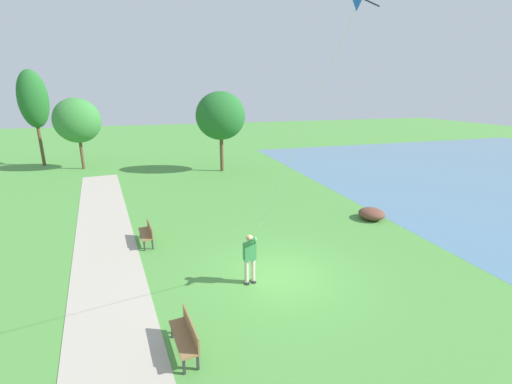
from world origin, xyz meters
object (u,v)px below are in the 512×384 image
Objects in this scene: park_bench_near_walkway at (186,334)px; park_bench_far_walkway at (147,232)px; tree_lakeside_far at (77,121)px; lakeside_shrub at (372,214)px; tree_behind_path at (221,116)px; person_kite_flyer at (250,255)px; tree_lakeside_near at (33,100)px.

park_bench_near_walkway and park_bench_far_walkway have the same top height.
lakeside_shrub is at bearing -47.28° from tree_lakeside_far.
lakeside_shrub is (4.97, -13.07, -4.08)m from tree_behind_path.
person_kite_flyer is 22.94m from tree_lakeside_far.
park_bench_near_walkway is at bearing -146.16° from lakeside_shrub.
park_bench_far_walkway is 10.83m from lakeside_shrub.
tree_lakeside_near is (-8.55, 19.47, 5.03)m from park_bench_far_walkway.
person_kite_flyer reaches higher than park_bench_far_walkway.
person_kite_flyer is 1.18× the size of park_bench_far_walkway.
person_kite_flyer is at bearing -98.61° from tree_behind_path.
person_kite_flyer is 1.34× the size of lakeside_shrub.
lakeside_shrub is at bearing -69.16° from tree_behind_path.
tree_lakeside_near reaches higher than park_bench_near_walkway.
tree_lakeside_near is at bearing 143.71° from tree_lakeside_far.
park_bench_near_walkway is at bearing -82.75° from park_bench_far_walkway.
park_bench_near_walkway reaches higher than lakeside_shrub.
tree_behind_path is (14.40, -6.68, -1.18)m from tree_lakeside_near.
tree_lakeside_far is (-10.87, 4.09, -0.41)m from tree_behind_path.
person_kite_flyer is 1.18× the size of park_bench_near_walkway.
park_bench_far_walkway is 1.13× the size of lakeside_shrub.
tree_behind_path is (4.97, 19.74, 3.84)m from park_bench_near_walkway.
tree_behind_path is at bearing -20.63° from tree_lakeside_far.
park_bench_far_walkway is 21.85m from tree_lakeside_near.
park_bench_near_walkway is 24.79m from tree_lakeside_far.
tree_lakeside_far is at bearing 111.34° from person_kite_flyer.
tree_lakeside_near is 5.83× the size of lakeside_shrub.
park_bench_near_walkway is 0.25× the size of tree_behind_path.
tree_lakeside_near is at bearing 109.64° from park_bench_near_walkway.
lakeside_shrub is (15.85, -17.16, -3.67)m from tree_lakeside_far.
tree_behind_path is (5.85, 12.79, 3.84)m from park_bench_far_walkway.
park_bench_far_walkway is at bearing 127.11° from person_kite_flyer.
tree_behind_path is at bearing 65.41° from park_bench_far_walkway.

